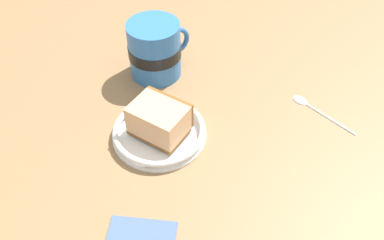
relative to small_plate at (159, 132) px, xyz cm
name	(u,v)px	position (x,y,z in cm)	size (l,w,h in cm)	color
ground_plane	(196,134)	(6.19, -0.53, -2.04)	(153.29, 153.29, 2.13)	#936D47
small_plate	(159,132)	(0.00, 0.00, 0.00)	(15.61, 15.61, 1.96)	white
cake_slice	(159,119)	(0.21, 0.17, 2.72)	(10.80, 11.07, 5.40)	brown
tea_mug	(155,49)	(3.90, 16.43, 4.49)	(12.54, 9.96, 10.80)	#3372BF
teaspoon	(310,105)	(27.46, -1.70, -0.62)	(6.46, 12.45, 0.80)	silver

